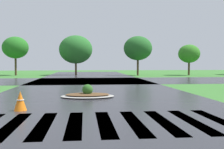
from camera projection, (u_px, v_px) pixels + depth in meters
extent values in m
cube|color=#2B2B30|center=(97.00, 100.00, 12.93)|extent=(11.34, 80.00, 0.01)
cube|color=#2B2B30|center=(90.00, 81.00, 26.91)|extent=(90.00, 10.21, 0.01)
cube|color=white|center=(12.00, 125.00, 7.83)|extent=(0.45, 3.59, 0.01)
cube|color=white|center=(44.00, 124.00, 7.92)|extent=(0.45, 3.59, 0.01)
cube|color=white|center=(75.00, 124.00, 8.01)|extent=(0.45, 3.59, 0.01)
cube|color=white|center=(105.00, 123.00, 8.11)|extent=(0.45, 3.59, 0.01)
cube|color=white|center=(134.00, 122.00, 8.20)|extent=(0.45, 3.59, 0.01)
cube|color=white|center=(163.00, 122.00, 8.29)|extent=(0.45, 3.59, 0.01)
cube|color=white|center=(191.00, 121.00, 8.38)|extent=(0.45, 3.59, 0.01)
cube|color=white|center=(219.00, 120.00, 8.47)|extent=(0.45, 3.59, 0.01)
ellipsoid|color=#9E9B93|center=(88.00, 96.00, 14.13)|extent=(2.80, 1.85, 0.12)
ellipsoid|color=brown|center=(88.00, 94.00, 14.13)|extent=(2.30, 1.51, 0.10)
sphere|color=#2D6023|center=(88.00, 90.00, 14.12)|extent=(0.56, 0.56, 0.56)
cone|color=orange|center=(20.00, 101.00, 10.17)|extent=(0.48, 0.48, 0.75)
torus|color=white|center=(20.00, 100.00, 10.17)|extent=(0.29, 0.29, 0.04)
cube|color=orange|center=(20.00, 110.00, 10.19)|extent=(0.36, 0.36, 0.03)
cylinder|color=#4C3823|center=(16.00, 66.00, 37.94)|extent=(0.28, 0.28, 2.66)
ellipsoid|color=#256F20|center=(15.00, 48.00, 37.82)|extent=(3.60, 3.60, 3.06)
cylinder|color=#4C3823|center=(76.00, 68.00, 39.09)|extent=(0.28, 0.28, 2.02)
ellipsoid|color=#286A28|center=(76.00, 49.00, 38.97)|extent=(4.80, 4.80, 4.08)
cylinder|color=#4C3823|center=(138.00, 67.00, 37.74)|extent=(0.28, 0.28, 2.43)
ellipsoid|color=#246125|center=(138.00, 48.00, 37.62)|extent=(3.97, 3.97, 3.37)
cylinder|color=#4C3823|center=(189.00, 68.00, 38.53)|extent=(0.28, 0.28, 2.01)
ellipsoid|color=#327921|center=(189.00, 54.00, 38.43)|extent=(3.07, 3.07, 2.61)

